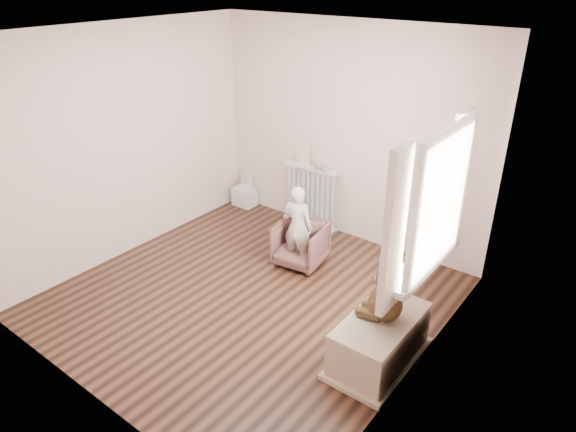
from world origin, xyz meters
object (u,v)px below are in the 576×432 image
Objects in this scene: child at (298,226)px; teddy_bear at (386,296)px; toy_bench at (379,342)px; plush_cat at (441,232)px; toy_vanity at (244,187)px; radiator at (310,199)px; armchair at (300,244)px.

child is 2.04× the size of teddy_bear.
plush_cat reaches higher than toy_bench.
toy_bench is (3.07, -1.70, -0.08)m from toy_vanity.
toy_vanity is at bearing 143.28° from teddy_bear.
radiator is at bearing -71.65° from child.
child is (1.57, -0.85, 0.22)m from toy_vanity.
child is 3.99× the size of plush_cat.
child is at bearing -174.27° from plush_cat.
toy_vanity is 3.43m from plush_cat.
toy_vanity is at bearing 151.05° from toy_bench.
child reaches higher than toy_bench.
toy_bench is at bearing -41.60° from radiator.
radiator is 2.61m from toy_bench.
toy_bench is 1.10m from plush_cat.
armchair is at bearing 149.16° from toy_bench.
radiator is 1.13m from toy_vanity.
child is 1.72m from teddy_bear.
child is at bearing 143.20° from teddy_bear.
teddy_bear is (0.01, 0.02, 0.47)m from toy_bench.
toy_vanity is 0.51× the size of child.
toy_bench is 0.47m from teddy_bear.
child is at bearing 150.59° from toy_bench.
plush_cat is (2.09, -0.99, 0.61)m from radiator.
plush_cat reaches higher than armchair.
plush_cat reaches higher than toy_vanity.
toy_bench is 3.93× the size of plush_cat.
toy_vanity is at bearing -37.05° from child.
radiator is 0.87× the size of toy_bench.
toy_bench is at bearing -39.39° from armchair.
radiator is 1.76× the size of teddy_bear.
toy_bench is at bearing -28.95° from toy_vanity.
teddy_bear is at bearing -38.64° from armchair.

